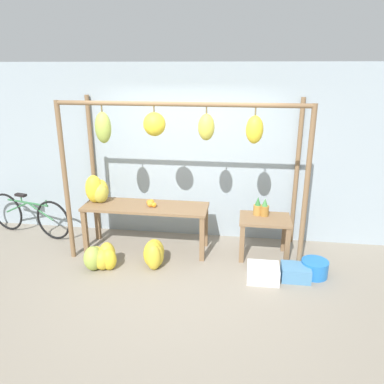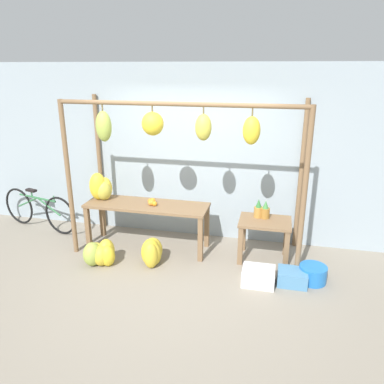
% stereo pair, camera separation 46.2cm
% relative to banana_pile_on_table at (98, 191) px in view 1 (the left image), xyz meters
% --- Properties ---
extents(ground_plane, '(20.00, 20.00, 0.00)m').
position_rel_banana_pile_on_table_xyz_m(ground_plane, '(1.36, -0.93, -0.91)').
color(ground_plane, gray).
extents(shop_wall_back, '(8.00, 0.08, 2.80)m').
position_rel_banana_pile_on_table_xyz_m(shop_wall_back, '(1.36, 0.64, 0.49)').
color(shop_wall_back, '#99A8B2').
rests_on(shop_wall_back, ground_plane).
extents(stall_awning, '(3.38, 1.16, 2.31)m').
position_rel_banana_pile_on_table_xyz_m(stall_awning, '(1.31, -0.27, 0.81)').
color(stall_awning, brown).
rests_on(stall_awning, ground_plane).
extents(display_table_main, '(1.89, 0.59, 0.73)m').
position_rel_banana_pile_on_table_xyz_m(display_table_main, '(0.75, -0.05, -0.29)').
color(display_table_main, brown).
rests_on(display_table_main, ground_plane).
extents(display_table_side, '(0.74, 0.55, 0.62)m').
position_rel_banana_pile_on_table_xyz_m(display_table_side, '(2.55, -0.03, -0.44)').
color(display_table_side, brown).
rests_on(display_table_side, ground_plane).
extents(banana_pile_on_table, '(0.41, 0.37, 0.44)m').
position_rel_banana_pile_on_table_xyz_m(banana_pile_on_table, '(0.00, 0.00, 0.00)').
color(banana_pile_on_table, gold).
rests_on(banana_pile_on_table, display_table_main).
extents(orange_pile, '(0.17, 0.18, 0.09)m').
position_rel_banana_pile_on_table_xyz_m(orange_pile, '(0.84, -0.06, -0.14)').
color(orange_pile, orange).
rests_on(orange_pile, display_table_main).
extents(pineapple_cluster, '(0.23, 0.14, 0.28)m').
position_rel_banana_pile_on_table_xyz_m(pineapple_cluster, '(2.49, 0.08, -0.17)').
color(pineapple_cluster, '#B27F38').
rests_on(pineapple_cluster, display_table_side).
extents(banana_pile_ground_left, '(0.50, 0.43, 0.36)m').
position_rel_banana_pile_on_table_xyz_m(banana_pile_ground_left, '(0.26, -0.71, -0.75)').
color(banana_pile_ground_left, yellow).
rests_on(banana_pile_ground_left, ground_plane).
extents(banana_pile_ground_right, '(0.39, 0.44, 0.41)m').
position_rel_banana_pile_on_table_xyz_m(banana_pile_ground_right, '(0.99, -0.56, -0.72)').
color(banana_pile_ground_right, gold).
rests_on(banana_pile_ground_right, ground_plane).
extents(fruit_crate_white, '(0.42, 0.35, 0.22)m').
position_rel_banana_pile_on_table_xyz_m(fruit_crate_white, '(2.52, -0.72, -0.80)').
color(fruit_crate_white, silver).
rests_on(fruit_crate_white, ground_plane).
extents(blue_bucket, '(0.36, 0.36, 0.23)m').
position_rel_banana_pile_on_table_xyz_m(blue_bucket, '(3.22, -0.51, -0.80)').
color(blue_bucket, blue).
rests_on(blue_bucket, ground_plane).
extents(parked_bicycle, '(1.63, 0.43, 0.71)m').
position_rel_banana_pile_on_table_xyz_m(parked_bicycle, '(-1.35, 0.21, -0.56)').
color(parked_bicycle, black).
rests_on(parked_bicycle, ground_plane).
extents(fruit_crate_purple, '(0.38, 0.31, 0.19)m').
position_rel_banana_pile_on_table_xyz_m(fruit_crate_purple, '(2.96, -0.62, -0.81)').
color(fruit_crate_purple, '#4C84B2').
rests_on(fruit_crate_purple, ground_plane).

